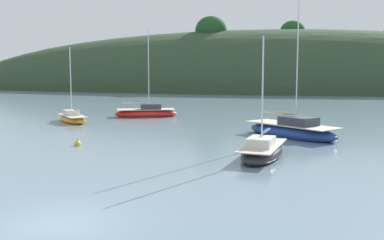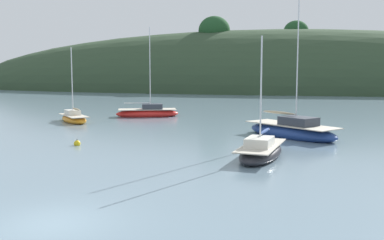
# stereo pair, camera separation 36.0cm
# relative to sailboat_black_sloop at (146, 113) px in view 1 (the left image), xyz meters

# --- Properties ---
(ground_plane) EXTENTS (400.00, 400.00, 0.00)m
(ground_plane) POSITION_rel_sailboat_black_sloop_xyz_m (7.71, -32.22, -0.40)
(ground_plane) COLOR slate
(far_shoreline_hill) EXTENTS (150.00, 36.00, 29.90)m
(far_shoreline_hill) POSITION_rel_sailboat_black_sloop_xyz_m (7.72, 57.47, -0.35)
(far_shoreline_hill) COLOR #2D422B
(far_shoreline_hill) RESTS_ON ground
(sailboat_black_sloop) EXTENTS (6.91, 4.41, 9.57)m
(sailboat_black_sloop) POSITION_rel_sailboat_black_sloop_xyz_m (0.00, 0.00, 0.00)
(sailboat_black_sloop) COLOR red
(sailboat_black_sloop) RESTS_ON ground
(sailboat_grey_yawl) EXTENTS (7.81, 7.10, 11.53)m
(sailboat_grey_yawl) POSITION_rel_sailboat_black_sloop_xyz_m (15.09, -11.17, 0.07)
(sailboat_grey_yawl) COLOR navy
(sailboat_grey_yawl) RESTS_ON ground
(sailboat_cream_ketch) EXTENTS (2.85, 6.30, 7.10)m
(sailboat_cream_ketch) POSITION_rel_sailboat_black_sloop_xyz_m (13.50, -19.56, -0.02)
(sailboat_cream_ketch) COLOR #232328
(sailboat_cream_ketch) RESTS_ON ground
(sailboat_orange_cutter) EXTENTS (4.95, 5.07, 7.25)m
(sailboat_orange_cutter) POSITION_rel_sailboat_black_sloop_xyz_m (-5.29, -6.19, -0.05)
(sailboat_orange_cutter) COLOR orange
(sailboat_orange_cutter) RESTS_ON ground
(mooring_buoy_inner) EXTENTS (0.44, 0.44, 0.54)m
(mooring_buoy_inner) POSITION_rel_sailboat_black_sloop_xyz_m (1.28, -18.17, -0.28)
(mooring_buoy_inner) COLOR yellow
(mooring_buoy_inner) RESTS_ON ground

